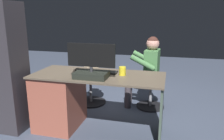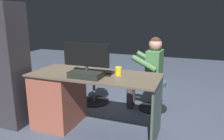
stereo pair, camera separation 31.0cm
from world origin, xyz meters
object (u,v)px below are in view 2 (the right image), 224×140
(computer_mouse, at_px, (76,68))
(visitor_chair, at_px, (153,92))
(office_chair_teddy, at_px, (94,88))
(teddy_bear, at_px, (94,66))
(tv_remote, at_px, (81,71))
(person, at_px, (149,67))
(cup, at_px, (118,71))
(monitor, at_px, (86,67))
(desk, at_px, (65,97))
(keyboard, at_px, (98,71))

(computer_mouse, distance_m, visitor_chair, 1.27)
(office_chair_teddy, height_order, teddy_bear, teddy_bear)
(computer_mouse, bearing_deg, tv_remote, 146.56)
(teddy_bear, xyz_separation_m, person, (-0.89, -0.05, 0.05))
(tv_remote, bearing_deg, cup, 165.59)
(monitor, distance_m, computer_mouse, 0.40)
(desk, relative_size, office_chair_teddy, 3.20)
(computer_mouse, xyz_separation_m, office_chair_teddy, (0.10, -0.72, -0.50))
(cup, height_order, teddy_bear, cup)
(desk, relative_size, visitor_chair, 3.49)
(visitor_chair, bearing_deg, tv_remote, 47.58)
(monitor, height_order, visitor_chair, monitor)
(cup, distance_m, teddy_bear, 1.07)
(person, bearing_deg, teddy_bear, 3.39)
(cup, xyz_separation_m, tv_remote, (0.50, -0.00, -0.04))
(computer_mouse, xyz_separation_m, teddy_bear, (0.10, -0.73, -0.14))
(monitor, bearing_deg, tv_remote, -46.88)
(monitor, relative_size, visitor_chair, 1.22)
(computer_mouse, distance_m, tv_remote, 0.11)
(keyboard, xyz_separation_m, computer_mouse, (0.31, -0.01, 0.01))
(desk, relative_size, teddy_bear, 4.46)
(computer_mouse, bearing_deg, teddy_bear, -82.57)
(computer_mouse, height_order, teddy_bear, teddy_bear)
(keyboard, xyz_separation_m, teddy_bear, (0.41, -0.74, -0.13))
(monitor, relative_size, tv_remote, 3.69)
(monitor, distance_m, person, 1.18)
(keyboard, height_order, computer_mouse, computer_mouse)
(desk, distance_m, office_chair_teddy, 0.84)
(monitor, xyz_separation_m, office_chair_teddy, (0.38, -0.98, -0.60))
(visitor_chair, bearing_deg, desk, 42.18)
(tv_remote, distance_m, visitor_chair, 1.25)
(desk, distance_m, visitor_chair, 1.35)
(monitor, distance_m, visitor_chair, 1.34)
(teddy_bear, bearing_deg, monitor, 110.85)
(desk, bearing_deg, computer_mouse, -137.08)
(monitor, relative_size, office_chair_teddy, 1.12)
(desk, bearing_deg, cup, -176.26)
(cup, distance_m, visitor_chair, 1.03)
(monitor, xyz_separation_m, teddy_bear, (0.38, -1.00, -0.24))
(desk, xyz_separation_m, monitor, (-0.41, 0.15, 0.47))
(cup, relative_size, office_chair_teddy, 0.20)
(computer_mouse, relative_size, person, 0.09)
(visitor_chair, bearing_deg, teddy_bear, 3.45)
(keyboard, height_order, tv_remote, keyboard)
(monitor, height_order, keyboard, monitor)
(desk, height_order, teddy_bear, teddy_bear)
(cup, bearing_deg, teddy_bear, -48.89)
(computer_mouse, relative_size, visitor_chair, 0.21)
(monitor, distance_m, teddy_bear, 1.09)
(tv_remote, distance_m, person, 1.10)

